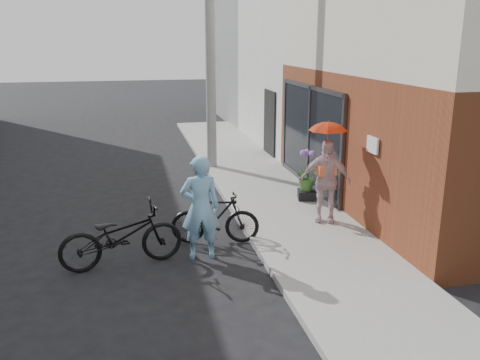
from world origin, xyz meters
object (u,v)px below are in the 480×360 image
object	(u,v)px
utility_pole	(210,47)
officer	(200,208)
bike_right	(215,218)
bike_left	(121,236)
planter	(307,195)
kimono_woman	(325,181)

from	to	relation	value
utility_pole	officer	world-z (taller)	utility_pole
officer	bike_right	bearing A→B (deg)	-118.30
bike_left	planter	size ratio (longest dim) A/B	5.08
kimono_woman	planter	xyz separation A→B (m)	(0.15, 1.44, -0.74)
bike_left	bike_right	bearing A→B (deg)	-78.49
officer	kimono_woman	size ratio (longest dim) A/B	1.09
officer	bike_left	xyz separation A→B (m)	(-1.35, -0.04, -0.38)
utility_pole	planter	bearing A→B (deg)	-65.95
utility_pole	officer	bearing A→B (deg)	-101.28
utility_pole	bike_right	xyz separation A→B (m)	(-0.85, -5.46, -3.00)
bike_right	planter	bearing A→B (deg)	-41.70
utility_pole	officer	size ratio (longest dim) A/B	3.79
bike_right	utility_pole	bearing A→B (deg)	2.82
kimono_woman	officer	bearing A→B (deg)	-135.72
bike_right	planter	world-z (taller)	bike_right
officer	bike_right	xyz separation A→B (m)	(0.35, 0.60, -0.43)
utility_pole	bike_right	size ratio (longest dim) A/B	4.25
bike_right	kimono_woman	bearing A→B (deg)	-68.69
officer	bike_right	size ratio (longest dim) A/B	1.12
officer	bike_left	size ratio (longest dim) A/B	0.90
bike_left	bike_right	size ratio (longest dim) A/B	1.24
bike_right	planter	xyz separation A→B (m)	(2.47, 1.83, -0.27)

